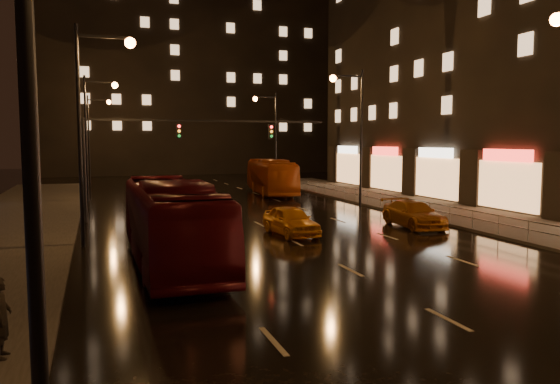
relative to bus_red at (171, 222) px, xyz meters
name	(u,v)px	position (x,y,z in m)	size (l,w,h in m)	color
ground	(242,215)	(6.21, 12.78, -1.66)	(140.00, 140.00, 0.00)	black
sidewalk_left	(0,239)	(-7.29, 7.78, -1.58)	(7.00, 70.00, 0.15)	#38332D
sidewalk_right	(464,215)	(19.71, 7.78, -1.58)	(7.00, 70.00, 0.15)	#38332D
building_distant	(181,55)	(10.21, 64.78, 16.34)	(44.00, 16.00, 36.00)	black
traffic_signal	(162,143)	(1.15, 12.78, 3.08)	(15.31, 0.32, 6.20)	black
railing_right	(395,199)	(16.41, 10.78, -0.76)	(0.05, 56.00, 1.00)	#99999E
bus_red	(171,222)	(0.00, 0.00, 0.00)	(2.78, 11.90, 3.32)	#510B13
bus_curb	(271,177)	(12.38, 25.76, -0.07)	(2.67, 11.40, 3.18)	#AF4711
taxi_near	(291,221)	(6.71, 4.78, -0.91)	(1.77, 4.40, 1.50)	orange
taxi_far	(414,214)	(14.21, 5.08, -0.93)	(2.03, 4.99, 1.45)	#B96311
pedestrian_a	(1,317)	(-4.79, -8.61, -0.62)	(0.65, 0.43, 1.78)	black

